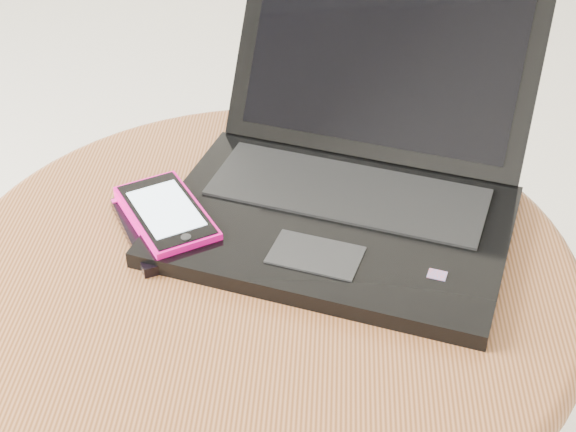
{
  "coord_description": "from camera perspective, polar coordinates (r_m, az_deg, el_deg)",
  "views": [
    {
      "loc": [
        0.08,
        -0.57,
        1.02
      ],
      "look_at": [
        0.04,
        0.06,
        0.55
      ],
      "focal_mm": 53.84,
      "sensor_mm": 36.0,
      "label": 1
    }
  ],
  "objects": [
    {
      "name": "table",
      "position": [
        0.9,
        -1.58,
        -8.15
      ],
      "size": [
        0.62,
        0.62,
        0.49
      ],
      "color": "#5D2914",
      "rests_on": "ground"
    },
    {
      "name": "laptop",
      "position": [
        0.89,
        4.07,
        2.68
      ],
      "size": [
        0.42,
        0.43,
        0.2
      ],
      "color": "black",
      "rests_on": "table"
    },
    {
      "name": "phone_black",
      "position": [
        0.87,
        -8.54,
        -0.83
      ],
      "size": [
        0.12,
        0.14,
        0.01
      ],
      "color": "black",
      "rests_on": "table"
    },
    {
      "name": "phone_pink",
      "position": [
        0.87,
        -8.04,
        0.1
      ],
      "size": [
        0.12,
        0.14,
        0.02
      ],
      "color": "#EB0781",
      "rests_on": "phone_black"
    }
  ]
}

